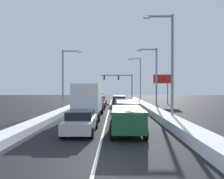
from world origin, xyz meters
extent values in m
plane|color=black|center=(0.00, 16.86, 0.00)|extent=(120.00, 120.00, 0.00)
cube|color=silver|center=(0.00, 21.07, 0.00)|extent=(0.14, 46.36, 0.01)
cube|color=white|center=(5.30, 21.07, 0.32)|extent=(1.43, 46.36, 0.64)
cube|color=white|center=(-5.30, 21.07, 0.24)|extent=(1.32, 46.36, 0.48)
cube|color=#1E5633|center=(1.58, 6.10, 1.04)|extent=(1.95, 4.90, 1.25)
cube|color=black|center=(1.58, 3.69, 1.32)|extent=(1.56, 0.06, 0.55)
cube|color=red|center=(0.80, 3.70, 0.94)|extent=(0.20, 0.08, 0.28)
cube|color=red|center=(2.36, 3.70, 0.94)|extent=(0.20, 0.08, 0.28)
cylinder|color=black|center=(0.62, 7.80, 0.37)|extent=(0.25, 0.74, 0.74)
cylinder|color=black|center=(2.53, 7.80, 0.37)|extent=(0.25, 0.74, 0.74)
cylinder|color=black|center=(0.62, 4.40, 0.37)|extent=(0.25, 0.74, 0.74)
cylinder|color=black|center=(2.53, 4.40, 0.37)|extent=(0.25, 0.74, 0.74)
cube|color=slate|center=(1.94, 12.92, 1.04)|extent=(1.95, 4.90, 1.25)
cube|color=black|center=(1.94, 10.51, 1.32)|extent=(1.56, 0.06, 0.55)
cube|color=red|center=(1.16, 10.52, 0.94)|extent=(0.20, 0.08, 0.28)
cube|color=red|center=(2.72, 10.52, 0.94)|extent=(0.20, 0.08, 0.28)
cylinder|color=black|center=(0.98, 14.62, 0.37)|extent=(0.25, 0.74, 0.74)
cylinder|color=black|center=(2.89, 14.62, 0.37)|extent=(0.25, 0.74, 0.74)
cylinder|color=black|center=(0.98, 11.22, 0.37)|extent=(0.25, 0.74, 0.74)
cylinder|color=black|center=(2.89, 11.22, 0.37)|extent=(0.25, 0.74, 0.74)
cube|color=maroon|center=(1.69, 20.04, 0.63)|extent=(1.82, 4.50, 0.70)
cube|color=black|center=(1.69, 19.89, 1.23)|extent=(1.64, 2.20, 0.55)
cube|color=red|center=(0.99, 17.84, 0.75)|extent=(0.24, 0.08, 0.14)
cube|color=red|center=(2.38, 17.84, 0.75)|extent=(0.24, 0.08, 0.14)
cylinder|color=black|center=(0.80, 21.59, 0.33)|extent=(0.22, 0.66, 0.66)
cylinder|color=black|center=(2.58, 21.59, 0.33)|extent=(0.22, 0.66, 0.66)
cylinder|color=black|center=(0.80, 18.49, 0.33)|extent=(0.22, 0.66, 0.66)
cylinder|color=black|center=(2.58, 18.49, 0.33)|extent=(0.22, 0.66, 0.66)
cube|color=navy|center=(1.47, 27.23, 1.04)|extent=(1.95, 4.90, 1.25)
cube|color=black|center=(1.47, 24.82, 1.32)|extent=(1.56, 0.06, 0.55)
cube|color=red|center=(0.69, 24.83, 0.94)|extent=(0.20, 0.08, 0.28)
cube|color=red|center=(2.25, 24.83, 0.94)|extent=(0.20, 0.08, 0.28)
cylinder|color=black|center=(0.51, 28.93, 0.37)|extent=(0.25, 0.74, 0.74)
cylinder|color=black|center=(2.42, 28.93, 0.37)|extent=(0.25, 0.74, 0.74)
cylinder|color=black|center=(0.51, 25.53, 0.37)|extent=(0.25, 0.74, 0.74)
cylinder|color=black|center=(2.42, 25.53, 0.37)|extent=(0.25, 0.74, 0.74)
cube|color=#B7BABF|center=(-1.47, 6.30, 0.63)|extent=(1.82, 4.50, 0.70)
cube|color=black|center=(-1.47, 6.15, 1.23)|extent=(1.64, 2.20, 0.55)
cube|color=red|center=(-2.16, 4.10, 0.75)|extent=(0.24, 0.08, 0.14)
cube|color=red|center=(-0.78, 4.10, 0.75)|extent=(0.24, 0.08, 0.14)
cylinder|color=black|center=(-2.36, 7.85, 0.33)|extent=(0.22, 0.66, 0.66)
cylinder|color=black|center=(-0.58, 7.85, 0.33)|extent=(0.22, 0.66, 0.66)
cylinder|color=black|center=(-2.36, 4.75, 0.33)|extent=(0.22, 0.66, 0.66)
cylinder|color=black|center=(-0.58, 4.75, 0.33)|extent=(0.22, 0.66, 0.66)
cube|color=#937F60|center=(-1.79, 15.92, 1.56)|extent=(2.35, 2.20, 2.00)
cube|color=silver|center=(-1.79, 12.32, 2.06)|extent=(2.35, 5.00, 2.60)
cylinder|color=black|center=(-2.92, 16.22, 0.46)|extent=(0.28, 0.92, 0.92)
cylinder|color=black|center=(-0.67, 16.22, 0.46)|extent=(0.28, 0.92, 0.92)
cylinder|color=black|center=(-2.92, 10.82, 0.46)|extent=(0.28, 0.92, 0.92)
cylinder|color=black|center=(-0.67, 10.82, 0.46)|extent=(0.28, 0.92, 0.92)
cube|color=#38383D|center=(-1.54, 21.91, 0.63)|extent=(1.82, 4.50, 0.70)
cube|color=black|center=(-1.54, 21.76, 1.23)|extent=(1.64, 2.20, 0.55)
cube|color=red|center=(-2.23, 19.71, 0.75)|extent=(0.24, 0.08, 0.14)
cube|color=red|center=(-0.84, 19.71, 0.75)|extent=(0.24, 0.08, 0.14)
cylinder|color=black|center=(-2.43, 23.46, 0.33)|extent=(0.22, 0.66, 0.66)
cylinder|color=black|center=(-0.65, 23.46, 0.33)|extent=(0.22, 0.66, 0.66)
cylinder|color=black|center=(-2.43, 20.36, 0.33)|extent=(0.22, 0.66, 0.66)
cylinder|color=black|center=(-0.65, 20.36, 0.33)|extent=(0.22, 0.66, 0.66)
cube|color=maroon|center=(-1.67, 28.55, 0.63)|extent=(1.82, 4.50, 0.70)
cube|color=black|center=(-1.67, 28.40, 1.23)|extent=(1.64, 2.20, 0.55)
cube|color=red|center=(-2.36, 26.35, 0.75)|extent=(0.24, 0.08, 0.14)
cube|color=red|center=(-0.98, 26.35, 0.75)|extent=(0.24, 0.08, 0.14)
cylinder|color=black|center=(-2.56, 30.10, 0.33)|extent=(0.22, 0.66, 0.66)
cylinder|color=black|center=(-0.78, 30.10, 0.33)|extent=(0.22, 0.66, 0.66)
cylinder|color=black|center=(-2.56, 27.00, 0.33)|extent=(0.22, 0.66, 0.66)
cylinder|color=black|center=(-0.78, 27.00, 0.33)|extent=(0.22, 0.66, 0.66)
cylinder|color=slate|center=(4.90, 42.15, 3.10)|extent=(0.28, 0.28, 6.20)
cube|color=slate|center=(1.20, 42.15, 5.95)|extent=(7.40, 0.20, 0.20)
cube|color=black|center=(1.70, 42.15, 5.38)|extent=(0.34, 0.34, 0.95)
sphere|color=red|center=(1.70, 41.96, 5.66)|extent=(0.22, 0.22, 0.22)
sphere|color=#593F0C|center=(1.70, 41.96, 5.38)|extent=(0.22, 0.22, 0.22)
sphere|color=#0C3819|center=(1.70, 41.96, 5.09)|extent=(0.22, 0.22, 0.22)
cube|color=black|center=(-1.70, 42.15, 5.38)|extent=(0.34, 0.34, 0.95)
sphere|color=red|center=(-1.70, 41.96, 5.66)|extent=(0.22, 0.22, 0.22)
sphere|color=#593F0C|center=(-1.70, 41.96, 5.38)|extent=(0.22, 0.22, 0.22)
sphere|color=#0C3819|center=(-1.70, 41.96, 5.09)|extent=(0.22, 0.22, 0.22)
cylinder|color=gray|center=(5.75, 10.54, 4.66)|extent=(0.22, 0.22, 9.31)
cube|color=gray|center=(4.65, 10.54, 9.16)|extent=(2.20, 0.14, 0.14)
ellipsoid|color=#EAE5C6|center=(3.55, 10.54, 9.06)|extent=(0.70, 0.36, 0.24)
cylinder|color=gray|center=(6.07, 18.97, 4.00)|extent=(0.22, 0.22, 8.01)
cube|color=gray|center=(4.97, 18.97, 7.86)|extent=(2.20, 0.14, 0.14)
ellipsoid|color=#EAE5C6|center=(3.87, 18.97, 7.76)|extent=(0.70, 0.36, 0.24)
cylinder|color=gray|center=(6.12, 35.83, 4.58)|extent=(0.22, 0.22, 9.16)
cube|color=gray|center=(5.02, 35.83, 9.01)|extent=(2.20, 0.14, 0.14)
ellipsoid|color=#EAE5C6|center=(3.92, 35.83, 8.91)|extent=(0.70, 0.36, 0.24)
cylinder|color=gray|center=(-6.05, 19.85, 3.98)|extent=(0.22, 0.22, 7.96)
cube|color=gray|center=(-4.95, 19.85, 7.81)|extent=(2.20, 0.14, 0.14)
ellipsoid|color=#EAE5C6|center=(-3.85, 19.85, 7.71)|extent=(0.70, 0.36, 0.24)
cylinder|color=#59595B|center=(8.51, 30.91, 2.75)|extent=(0.16, 0.16, 5.50)
cylinder|color=#59595B|center=(10.51, 30.91, 2.75)|extent=(0.16, 0.16, 5.50)
cube|color=red|center=(9.51, 30.91, 4.60)|extent=(3.20, 0.12, 1.60)
camera|label=1|loc=(0.76, -7.54, 3.03)|focal=33.48mm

